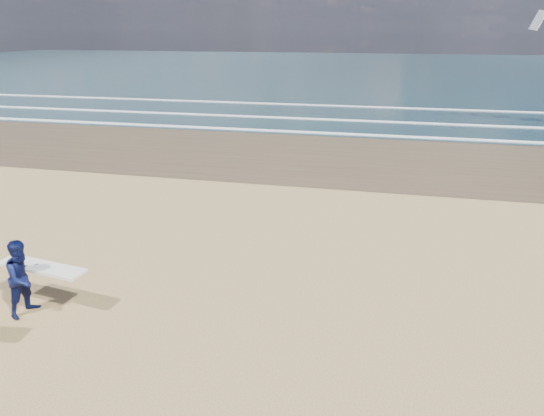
% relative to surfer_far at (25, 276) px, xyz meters
% --- Properties ---
extents(ocean, '(220.00, 100.00, 0.02)m').
position_rel_surfer_far_xyz_m(ocean, '(20.30, 70.47, -0.89)').
color(ocean, '#1A333B').
rests_on(ocean, ground).
extents(surfer_far, '(2.25, 1.26, 1.79)m').
position_rel_surfer_far_xyz_m(surfer_far, '(0.00, 0.00, 0.00)').
color(surfer_far, '#0B1140').
rests_on(surfer_far, ground).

